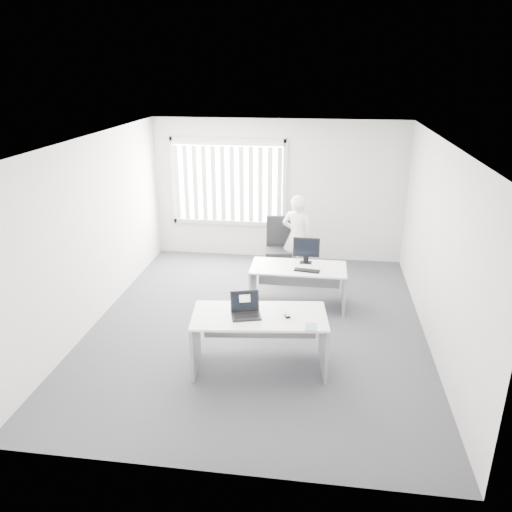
# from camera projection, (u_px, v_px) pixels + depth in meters

# --- Properties ---
(ground) EXTENTS (6.00, 6.00, 0.00)m
(ground) POSITION_uv_depth(u_px,v_px,m) (258.00, 325.00, 7.67)
(ground) COLOR #55555D
(ground) RESTS_ON ground
(wall_back) EXTENTS (5.00, 0.02, 2.80)m
(wall_back) POSITION_uv_depth(u_px,v_px,m) (278.00, 191.00, 9.94)
(wall_back) COLOR silver
(wall_back) RESTS_ON ground
(wall_front) EXTENTS (5.00, 0.02, 2.80)m
(wall_front) POSITION_uv_depth(u_px,v_px,m) (212.00, 349.00, 4.39)
(wall_front) COLOR silver
(wall_front) RESTS_ON ground
(wall_left) EXTENTS (0.02, 6.00, 2.80)m
(wall_left) POSITION_uv_depth(u_px,v_px,m) (93.00, 232.00, 7.49)
(wall_left) COLOR silver
(wall_left) RESTS_ON ground
(wall_right) EXTENTS (0.02, 6.00, 2.80)m
(wall_right) POSITION_uv_depth(u_px,v_px,m) (438.00, 247.00, 6.85)
(wall_right) COLOR silver
(wall_right) RESTS_ON ground
(ceiling) EXTENTS (5.00, 6.00, 0.02)m
(ceiling) POSITION_uv_depth(u_px,v_px,m) (258.00, 140.00, 6.67)
(ceiling) COLOR white
(ceiling) RESTS_ON wall_back
(window) EXTENTS (2.32, 0.06, 1.76)m
(window) POSITION_uv_depth(u_px,v_px,m) (228.00, 182.00, 9.98)
(window) COLOR beige
(window) RESTS_ON wall_back
(blinds) EXTENTS (2.20, 0.10, 1.50)m
(blinds) POSITION_uv_depth(u_px,v_px,m) (228.00, 184.00, 9.94)
(blinds) COLOR white
(blinds) RESTS_ON wall_back
(desk_near) EXTENTS (1.79, 1.00, 0.78)m
(desk_near) POSITION_uv_depth(u_px,v_px,m) (259.00, 330.00, 6.40)
(desk_near) COLOR white
(desk_near) RESTS_ON ground
(desk_far) EXTENTS (1.53, 0.72, 0.70)m
(desk_far) POSITION_uv_depth(u_px,v_px,m) (298.00, 278.00, 8.11)
(desk_far) COLOR white
(desk_far) RESTS_ON ground
(office_chair) EXTENTS (0.70, 0.70, 1.11)m
(office_chair) POSITION_uv_depth(u_px,v_px,m) (278.00, 257.00, 9.43)
(office_chair) COLOR black
(office_chair) RESTS_ON ground
(person) EXTENTS (0.65, 0.50, 1.58)m
(person) POSITION_uv_depth(u_px,v_px,m) (297.00, 237.00, 9.17)
(person) COLOR white
(person) RESTS_ON ground
(laptop) EXTENTS (0.44, 0.41, 0.28)m
(laptop) POSITION_uv_depth(u_px,v_px,m) (246.00, 307.00, 6.22)
(laptop) COLOR black
(laptop) RESTS_ON desk_near
(paper_sheet) EXTENTS (0.27, 0.20, 0.00)m
(paper_sheet) POSITION_uv_depth(u_px,v_px,m) (286.00, 317.00, 6.27)
(paper_sheet) COLOR white
(paper_sheet) RESTS_ON desk_near
(mouse) EXTENTS (0.09, 0.11, 0.04)m
(mouse) POSITION_uv_depth(u_px,v_px,m) (287.00, 316.00, 6.26)
(mouse) COLOR #BBBABD
(mouse) RESTS_ON paper_sheet
(booklet) EXTENTS (0.14, 0.19, 0.01)m
(booklet) POSITION_uv_depth(u_px,v_px,m) (311.00, 327.00, 6.02)
(booklet) COLOR white
(booklet) RESTS_ON desk_near
(keyboard) EXTENTS (0.42, 0.19, 0.02)m
(keyboard) POSITION_uv_depth(u_px,v_px,m) (307.00, 271.00, 7.87)
(keyboard) COLOR black
(keyboard) RESTS_ON desk_far
(monitor) EXTENTS (0.44, 0.14, 0.43)m
(monitor) POSITION_uv_depth(u_px,v_px,m) (306.00, 250.00, 8.13)
(monitor) COLOR black
(monitor) RESTS_ON desk_far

